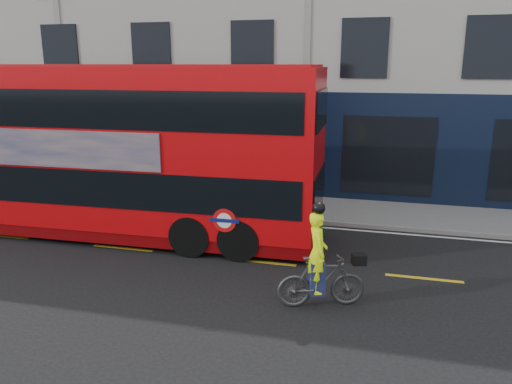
% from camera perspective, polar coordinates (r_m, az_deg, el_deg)
% --- Properties ---
extents(ground, '(120.00, 120.00, 0.00)m').
position_cam_1_polar(ground, '(11.72, -1.10, -10.74)').
color(ground, black).
rests_on(ground, ground).
extents(pavement, '(60.00, 3.00, 0.12)m').
position_cam_1_polar(pavement, '(17.65, 4.63, -1.79)').
color(pavement, gray).
rests_on(pavement, ground).
extents(kerb, '(60.00, 0.12, 0.13)m').
position_cam_1_polar(kerb, '(16.24, 3.69, -3.21)').
color(kerb, gray).
rests_on(kerb, ground).
extents(building_terrace, '(50.00, 10.07, 15.00)m').
position_cam_1_polar(building_terrace, '(23.45, 7.99, 20.48)').
color(building_terrace, '#A09F97').
rests_on(building_terrace, ground).
extents(road_edge_line, '(58.00, 0.10, 0.01)m').
position_cam_1_polar(road_edge_line, '(15.98, 3.48, -3.74)').
color(road_edge_line, silver).
rests_on(road_edge_line, ground).
extents(lane_dashes, '(58.00, 0.12, 0.01)m').
position_cam_1_polar(lane_dashes, '(13.04, 0.70, -8.01)').
color(lane_dashes, gold).
rests_on(lane_dashes, ground).
extents(bus, '(12.40, 3.14, 4.97)m').
position_cam_1_polar(bus, '(15.18, -16.27, 4.64)').
color(bus, red).
rests_on(bus, ground).
extents(cyclist, '(1.94, 1.12, 2.30)m').
position_cam_1_polar(cyclist, '(10.62, 7.35, -9.11)').
color(cyclist, '#3F4143').
rests_on(cyclist, ground).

